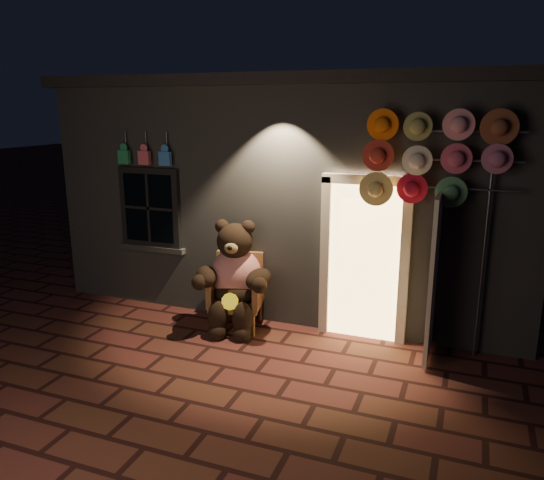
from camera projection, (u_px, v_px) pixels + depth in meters
The scene contains 5 objects.
ground at pixel (224, 366), 6.35m from camera, with size 60.00×60.00×0.00m, color #572521.
shop_building at pixel (319, 180), 9.53m from camera, with size 7.30×5.95×3.51m.
wicker_armchair at pixel (238, 291), 7.44m from camera, with size 0.82×0.77×1.03m.
teddy_bear at pixel (234, 278), 7.26m from camera, with size 1.13×0.98×1.58m.
hat_rack at pixel (432, 160), 6.17m from camera, with size 1.81×0.22×2.99m.
Camera 1 is at (2.60, -5.19, 3.03)m, focal length 35.00 mm.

